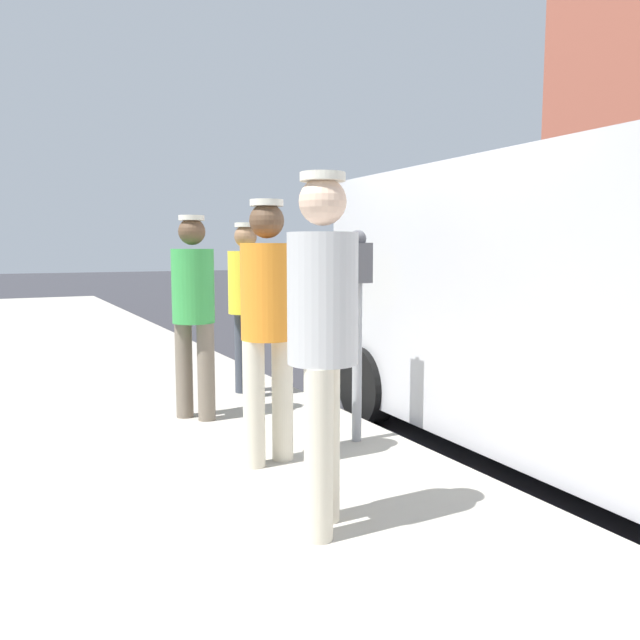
% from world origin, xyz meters
% --- Properties ---
extents(ground_plane, '(80.00, 80.00, 0.00)m').
position_xyz_m(ground_plane, '(0.00, 0.00, 0.00)').
color(ground_plane, '#2D2D33').
extents(sidewalk_slab, '(5.00, 32.00, 0.15)m').
position_xyz_m(sidewalk_slab, '(3.50, 0.00, 0.07)').
color(sidewalk_slab, '#9E998E').
rests_on(sidewalk_slab, ground).
extents(parking_meter_near, '(0.14, 0.18, 1.52)m').
position_xyz_m(parking_meter_near, '(1.35, -0.24, 1.18)').
color(parking_meter_near, gray).
rests_on(parking_meter_near, sidewalk_slab).
extents(pedestrian_in_orange, '(0.36, 0.34, 1.69)m').
position_xyz_m(pedestrian_in_orange, '(2.10, -0.10, 1.12)').
color(pedestrian_in_orange, beige).
rests_on(pedestrian_in_orange, sidewalk_slab).
extents(pedestrian_in_gray, '(0.34, 0.34, 1.74)m').
position_xyz_m(pedestrian_in_gray, '(2.24, 0.93, 1.15)').
color(pedestrian_in_gray, beige).
rests_on(pedestrian_in_gray, sidewalk_slab).
extents(pedestrian_in_green, '(0.34, 0.34, 1.65)m').
position_xyz_m(pedestrian_in_green, '(2.21, -1.37, 1.09)').
color(pedestrian_in_green, '#726656').
rests_on(pedestrian_in_green, sidewalk_slab).
extents(pedestrian_in_yellow, '(0.34, 0.36, 1.63)m').
position_xyz_m(pedestrian_in_yellow, '(1.52, -1.98, 1.08)').
color(pedestrian_in_yellow, '#383D47').
rests_on(pedestrian_in_yellow, sidewalk_slab).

